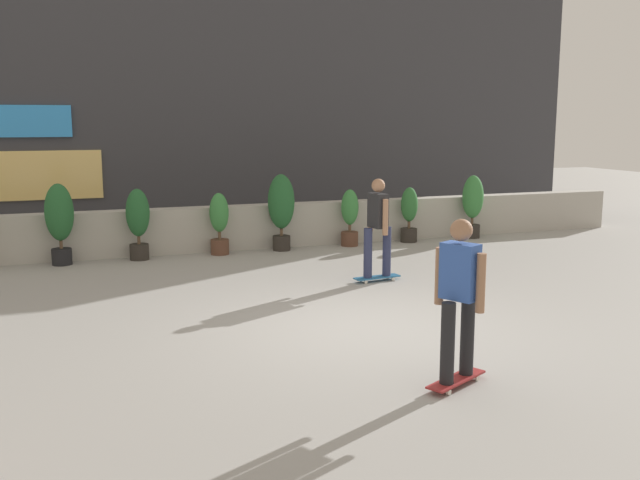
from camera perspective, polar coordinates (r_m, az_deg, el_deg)
The scene contains 12 objects.
ground_plane at distance 9.24m, azimuth 3.23°, elevation -6.99°, with size 48.00×48.00×0.00m, color #9E9B96.
planter_wall at distance 14.72m, azimuth -6.05°, elevation 1.04°, with size 18.00×0.40×0.90m, color #B2ADA3.
building_backdrop at distance 18.46m, azimuth -9.33°, elevation 11.42°, with size 20.00×2.08×6.50m.
potted_plant_1 at distance 13.78m, azimuth -20.16°, elevation 1.68°, with size 0.51×0.51×1.50m.
potted_plant_2 at distance 13.86m, azimuth -14.39°, elevation 1.58°, with size 0.44×0.44×1.35m.
potted_plant_3 at distance 14.11m, azimuth -8.08°, elevation 1.47°, with size 0.38×0.38×1.22m.
potted_plant_4 at distance 14.40m, azimuth -3.13°, elevation 2.73°, with size 0.54×0.54×1.55m.
potted_plant_5 at distance 14.94m, azimuth 2.40°, elevation 1.92°, with size 0.36×0.36×1.20m.
potted_plant_6 at distance 15.52m, azimuth 7.16°, elevation 2.14°, with size 0.36×0.36×1.19m.
potted_plant_7 at distance 16.29m, azimuth 12.15°, elevation 2.98°, with size 0.47×0.47×1.41m.
skater_by_wall_right at distance 7.14m, azimuth 11.09°, elevation -4.33°, with size 0.80×0.54×1.70m.
skater_far_left at distance 11.64m, azimuth 4.65°, elevation 1.22°, with size 0.82×0.56×1.70m.
Camera 1 is at (-3.53, -8.12, 2.65)m, focal length 39.91 mm.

